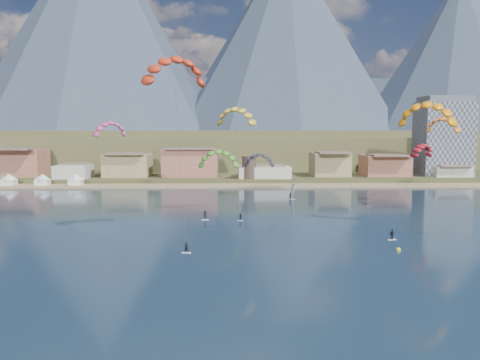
% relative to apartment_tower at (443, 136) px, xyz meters
% --- Properties ---
extents(ground, '(2400.00, 2400.00, 0.00)m').
position_rel_apartment_tower_xyz_m(ground, '(-85.00, -128.00, -17.82)').
color(ground, black).
rests_on(ground, ground).
extents(beach, '(2200.00, 12.00, 0.90)m').
position_rel_apartment_tower_xyz_m(beach, '(-85.00, -22.00, -17.57)').
color(beach, tan).
rests_on(beach, ground).
extents(land, '(2200.00, 900.00, 4.00)m').
position_rel_apartment_tower_xyz_m(land, '(-85.00, 432.00, -17.82)').
color(land, brown).
rests_on(land, ground).
extents(foothills, '(940.00, 210.00, 18.00)m').
position_rel_apartment_tower_xyz_m(foothills, '(-62.61, 104.47, -8.74)').
color(foothills, brown).
rests_on(foothills, ground).
extents(mountain_ridge, '(2060.00, 480.00, 400.00)m').
position_rel_apartment_tower_xyz_m(mountain_ridge, '(-99.60, 695.65, 132.49)').
color(mountain_ridge, '#2E3C4D').
rests_on(mountain_ridge, ground).
extents(town, '(400.00, 24.00, 12.00)m').
position_rel_apartment_tower_xyz_m(town, '(-125.00, -6.00, -9.82)').
color(town, beige).
rests_on(town, ground).
extents(apartment_tower, '(20.00, 16.00, 32.00)m').
position_rel_apartment_tower_xyz_m(apartment_tower, '(0.00, 0.00, 0.00)').
color(apartment_tower, gray).
rests_on(apartment_tower, ground).
extents(watchtower, '(5.82, 5.82, 8.60)m').
position_rel_apartment_tower_xyz_m(watchtower, '(-80.00, -14.00, -11.45)').
color(watchtower, '#47382D').
rests_on(watchtower, ground).
extents(beach_tents, '(43.40, 6.40, 5.00)m').
position_rel_apartment_tower_xyz_m(beach_tents, '(-161.25, -22.00, -14.11)').
color(beach_tents, white).
rests_on(beach_tents, ground).
extents(kitesurfer_red, '(13.83, 18.32, 35.76)m').
position_rel_apartment_tower_xyz_m(kitesurfer_red, '(-97.40, -105.31, 14.38)').
color(kitesurfer_red, silver).
rests_on(kitesurfer_red, ground).
extents(kitesurfer_yellow, '(11.14, 12.73, 26.95)m').
position_rel_apartment_tower_xyz_m(kitesurfer_yellow, '(-85.65, -80.73, 6.49)').
color(kitesurfer_yellow, silver).
rests_on(kitesurfer_yellow, ground).
extents(kitesurfer_orange, '(18.26, 18.28, 29.49)m').
position_rel_apartment_tower_xyz_m(kitesurfer_orange, '(-45.94, -96.24, 6.73)').
color(kitesurfer_orange, silver).
rests_on(kitesurfer_orange, ground).
extents(kitesurfer_green, '(11.09, 17.78, 19.47)m').
position_rel_apartment_tower_xyz_m(kitesurfer_green, '(-90.10, -73.05, -4.08)').
color(kitesurfer_green, silver).
rests_on(kitesurfer_green, ground).
extents(distant_kite_pink, '(10.60, 9.51, 24.49)m').
position_rel_apartment_tower_xyz_m(distant_kite_pink, '(-122.21, -54.73, 3.66)').
color(distant_kite_pink, '#262626').
rests_on(distant_kite_pink, ground).
extents(distant_kite_dark, '(10.22, 6.60, 15.46)m').
position_rel_apartment_tower_xyz_m(distant_kite_dark, '(-78.09, -47.48, -5.91)').
color(distant_kite_dark, '#262626').
rests_on(distant_kite_dark, ground).
extents(distant_kite_orange, '(9.32, 9.98, 25.36)m').
position_rel_apartment_tower_xyz_m(distant_kite_orange, '(-29.43, -66.57, 4.69)').
color(distant_kite_orange, '#262626').
rests_on(distant_kite_orange, ground).
extents(distant_kite_red, '(8.41, 7.73, 18.45)m').
position_rel_apartment_tower_xyz_m(distant_kite_red, '(-36.69, -70.83, -2.14)').
color(distant_kite_red, '#262626').
rests_on(distant_kite_red, ground).
extents(windsurfer, '(2.86, 3.02, 4.69)m').
position_rel_apartment_tower_xyz_m(windsurfer, '(-69.08, -55.46, -16.33)').
color(windsurfer, silver).
rests_on(windsurfer, ground).
extents(buoy, '(0.77, 0.77, 0.77)m').
position_rel_apartment_tower_xyz_m(buoy, '(-58.31, -117.04, -17.69)').
color(buoy, yellow).
rests_on(buoy, ground).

